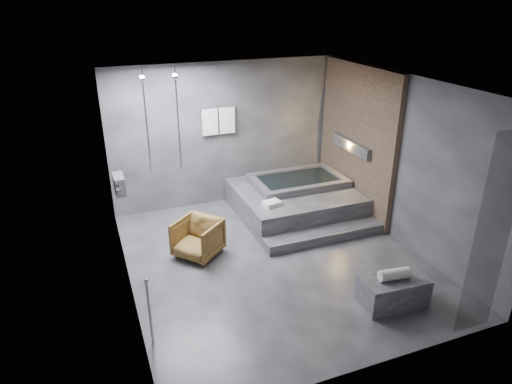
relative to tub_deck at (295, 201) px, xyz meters
name	(u,v)px	position (x,y,z in m)	size (l,w,h in m)	color
room	(294,150)	(-0.65, -1.21, 1.48)	(5.00, 5.04, 2.82)	#29292B
tub_deck	(295,201)	(0.00, 0.00, 0.00)	(2.20, 2.00, 0.50)	#2E2E30
tub_step	(324,235)	(0.00, -1.18, -0.16)	(2.20, 0.36, 0.18)	#2E2E30
concrete_bench	(393,291)	(0.02, -3.06, -0.05)	(0.90, 0.49, 0.40)	#303032
driftwood_chair	(198,238)	(-2.16, -0.86, 0.06)	(0.66, 0.68, 0.62)	#452D11
rolled_towel	(394,274)	(-0.01, -3.07, 0.23)	(0.16, 0.16, 0.43)	silver
deck_towel	(272,203)	(-0.72, -0.53, 0.29)	(0.30, 0.22, 0.08)	silver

